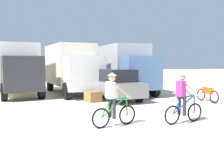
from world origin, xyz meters
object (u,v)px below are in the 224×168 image
object	(u,v)px
bicycle_spare	(207,95)
supply_crate	(93,97)
cyclist_cowboy_hat	(183,100)
box_truck_cream_rv	(71,66)
box_truck_white_box	(16,66)
cyclist_orange_shirt	(113,102)
sedan_parked	(116,85)
box_truck_grey_hauler	(123,66)

from	to	relation	value
bicycle_spare	supply_crate	distance (m)	6.23
cyclist_cowboy_hat	box_truck_cream_rv	bearing A→B (deg)	105.86
box_truck_white_box	bicycle_spare	xyz separation A→B (m)	(10.25, -6.17, -1.48)
box_truck_cream_rv	supply_crate	xyz separation A→B (m)	(0.69, -4.12, -1.59)
cyclist_orange_shirt	bicycle_spare	world-z (taller)	cyclist_orange_shirt
supply_crate	sedan_parked	bearing A→B (deg)	12.35
cyclist_cowboy_hat	supply_crate	size ratio (longest dim) A/B	2.43
box_truck_grey_hauler	cyclist_orange_shirt	world-z (taller)	box_truck_grey_hauler
cyclist_cowboy_hat	bicycle_spare	size ratio (longest dim) A/B	1.05
cyclist_cowboy_hat	bicycle_spare	world-z (taller)	cyclist_cowboy_hat
cyclist_orange_shirt	supply_crate	bearing A→B (deg)	85.80
box_truck_white_box	sedan_parked	bearing A→B (deg)	-36.70
box_truck_grey_hauler	sedan_parked	xyz separation A→B (m)	(-1.54, -3.35, -0.99)
sedan_parked	cyclist_orange_shirt	xyz separation A→B (m)	(-1.78, -5.77, -0.04)
box_truck_cream_rv	box_truck_grey_hauler	world-z (taller)	same
box_truck_white_box	cyclist_cowboy_hat	world-z (taller)	box_truck_white_box
bicycle_spare	box_truck_cream_rv	bearing A→B (deg)	139.12
box_truck_cream_rv	supply_crate	distance (m)	4.47
box_truck_grey_hauler	sedan_parked	size ratio (longest dim) A/B	1.55
sedan_parked	supply_crate	size ratio (longest dim) A/B	5.93
box_truck_white_box	bicycle_spare	world-z (taller)	box_truck_white_box
bicycle_spare	supply_crate	xyz separation A→B (m)	(-6.00, 1.67, -0.11)
box_truck_cream_rv	bicycle_spare	world-z (taller)	box_truck_cream_rv
cyclist_orange_shirt	cyclist_cowboy_hat	distance (m)	2.51
bicycle_spare	supply_crate	size ratio (longest dim) A/B	2.31
sedan_parked	cyclist_orange_shirt	bearing A→B (deg)	-107.10
cyclist_orange_shirt	bicycle_spare	xyz separation A→B (m)	(6.40, 3.80, -0.45)
box_truck_grey_hauler	cyclist_cowboy_hat	bearing A→B (deg)	-94.98
cyclist_orange_shirt	box_truck_grey_hauler	bearing A→B (deg)	70.05
box_truck_cream_rv	cyclist_cowboy_hat	xyz separation A→B (m)	(2.78, -9.80, -1.03)
box_truck_cream_rv	supply_crate	size ratio (longest dim) A/B	9.37
sedan_parked	cyclist_cowboy_hat	distance (m)	6.02
sedan_parked	box_truck_white_box	bearing A→B (deg)	143.30
cyclist_orange_shirt	bicycle_spare	size ratio (longest dim) A/B	1.05
sedan_parked	cyclist_cowboy_hat	world-z (taller)	cyclist_cowboy_hat
box_truck_cream_rv	bicycle_spare	bearing A→B (deg)	-40.88
cyclist_orange_shirt	cyclist_cowboy_hat	size ratio (longest dim) A/B	1.00
sedan_parked	bicycle_spare	bearing A→B (deg)	-23.07
sedan_parked	box_truck_cream_rv	bearing A→B (deg)	118.37
box_truck_white_box	sedan_parked	xyz separation A→B (m)	(5.63, -4.20, -0.99)
box_truck_white_box	box_truck_grey_hauler	distance (m)	7.22
cyclist_cowboy_hat	supply_crate	bearing A→B (deg)	110.26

